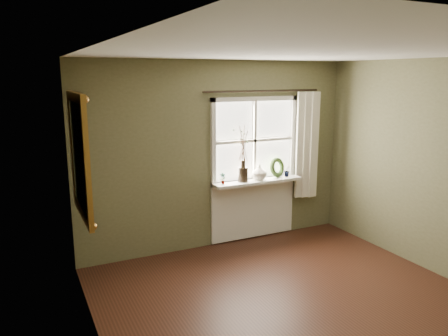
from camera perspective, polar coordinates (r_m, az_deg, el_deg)
The scene contains 15 objects.
floor at distance 4.71m, azimuth 11.73°, elevation -18.82°, with size 4.50×4.50×0.00m, color #361A10.
ceiling at distance 4.06m, azimuth 13.35°, elevation 14.57°, with size 4.50×4.50×0.00m, color silver.
wall_back at distance 6.13m, azimuth -0.86°, elevation 1.72°, with size 4.00×0.10×2.60m, color #636341.
wall_left at distance 3.39m, azimuth -16.23°, elevation -7.39°, with size 0.10×4.50×2.60m, color #636341.
window_frame at distance 6.28m, azimuth 3.97°, elevation 3.62°, with size 1.36×0.06×1.24m.
window_sill at distance 6.30m, azimuth 4.38°, elevation -1.73°, with size 1.36×0.26×0.04m, color white.
window_apron at distance 6.51m, azimuth 3.83°, elevation -5.29°, with size 1.36×0.04×0.88m, color white.
dark_jug at distance 6.16m, azimuth 2.49°, elevation -0.83°, with size 0.14×0.14×0.21m, color black.
cream_vase at distance 6.29m, azimuth 4.64°, elevation -0.52°, with size 0.22×0.22×0.23m, color silver.
wreath at distance 6.49m, azimuth 6.93°, elevation -0.19°, with size 0.30×0.30×0.07m, color #2B411D.
potted_plant_left at distance 6.03m, azimuth -0.17°, elevation -1.36°, with size 0.08×0.06×0.16m, color #2B411D.
potted_plant_right at distance 6.54m, azimuth 8.25°, elevation -0.33°, with size 0.10×0.08×0.18m, color #2B411D.
curtain at distance 6.67m, azimuth 10.67°, elevation 2.94°, with size 0.36×0.12×1.59m, color beige.
curtain_rod at distance 6.22m, azimuth 5.15°, elevation 9.99°, with size 0.03×0.03×1.84m, color black.
gilt_mirror at distance 4.73m, azimuth -18.42°, elevation 1.49°, with size 0.10×1.09×1.30m.
Camera 1 is at (-2.54, -3.17, 2.40)m, focal length 35.00 mm.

